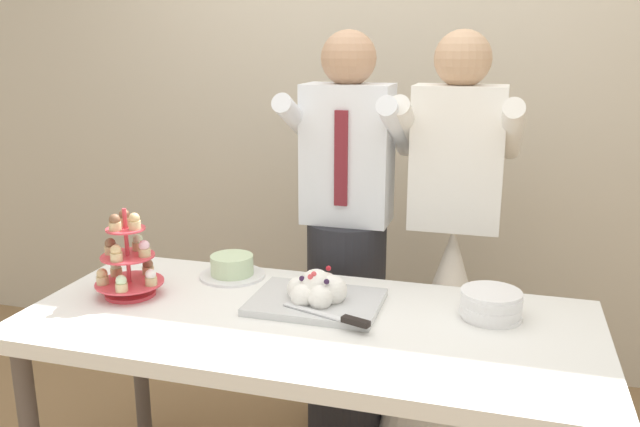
{
  "coord_description": "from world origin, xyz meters",
  "views": [
    {
      "loc": [
        0.57,
        -1.81,
        1.61
      ],
      "look_at": [
        -0.0,
        0.15,
        1.07
      ],
      "focal_mm": 36.67,
      "sensor_mm": 36.0,
      "label": 1
    }
  ],
  "objects_px": {
    "cupcake_stand": "(128,263)",
    "plate_stack": "(491,304)",
    "main_cake_tray": "(317,294)",
    "person_bride": "(449,308)",
    "person_groom": "(346,262)",
    "dessert_table": "(307,339)",
    "round_cake": "(232,267)"
  },
  "relations": [
    {
      "from": "cupcake_stand",
      "to": "main_cake_tray",
      "type": "bearing_deg",
      "value": 7.78
    },
    {
      "from": "plate_stack",
      "to": "cupcake_stand",
      "type": "bearing_deg",
      "value": -172.88
    },
    {
      "from": "plate_stack",
      "to": "person_bride",
      "type": "distance_m",
      "value": 0.58
    },
    {
      "from": "cupcake_stand",
      "to": "round_cake",
      "type": "distance_m",
      "value": 0.38
    },
    {
      "from": "cupcake_stand",
      "to": "plate_stack",
      "type": "relative_size",
      "value": 1.56
    },
    {
      "from": "dessert_table",
      "to": "person_bride",
      "type": "xyz_separation_m",
      "value": [
        0.39,
        0.67,
        -0.12
      ]
    },
    {
      "from": "person_groom",
      "to": "person_bride",
      "type": "height_order",
      "value": "same"
    },
    {
      "from": "main_cake_tray",
      "to": "plate_stack",
      "type": "relative_size",
      "value": 2.2
    },
    {
      "from": "main_cake_tray",
      "to": "person_groom",
      "type": "xyz_separation_m",
      "value": [
        -0.03,
        0.53,
        -0.07
      ]
    },
    {
      "from": "person_groom",
      "to": "person_bride",
      "type": "bearing_deg",
      "value": 5.2
    },
    {
      "from": "main_cake_tray",
      "to": "plate_stack",
      "type": "bearing_deg",
      "value": 6.34
    },
    {
      "from": "cupcake_stand",
      "to": "plate_stack",
      "type": "height_order",
      "value": "cupcake_stand"
    },
    {
      "from": "main_cake_tray",
      "to": "cupcake_stand",
      "type": "bearing_deg",
      "value": -172.22
    },
    {
      "from": "main_cake_tray",
      "to": "person_bride",
      "type": "xyz_separation_m",
      "value": [
        0.39,
        0.57,
        -0.23
      ]
    },
    {
      "from": "dessert_table",
      "to": "person_groom",
      "type": "height_order",
      "value": "person_groom"
    },
    {
      "from": "dessert_table",
      "to": "cupcake_stand",
      "type": "height_order",
      "value": "cupcake_stand"
    },
    {
      "from": "dessert_table",
      "to": "main_cake_tray",
      "type": "height_order",
      "value": "main_cake_tray"
    },
    {
      "from": "dessert_table",
      "to": "round_cake",
      "type": "distance_m",
      "value": 0.48
    },
    {
      "from": "person_groom",
      "to": "round_cake",
      "type": "bearing_deg",
      "value": -134.58
    },
    {
      "from": "cupcake_stand",
      "to": "round_cake",
      "type": "bearing_deg",
      "value": 45.35
    },
    {
      "from": "plate_stack",
      "to": "main_cake_tray",
      "type": "bearing_deg",
      "value": -173.66
    },
    {
      "from": "plate_stack",
      "to": "person_bride",
      "type": "xyz_separation_m",
      "value": [
        -0.16,
        0.51,
        -0.24
      ]
    },
    {
      "from": "main_cake_tray",
      "to": "person_bride",
      "type": "distance_m",
      "value": 0.72
    },
    {
      "from": "dessert_table",
      "to": "main_cake_tray",
      "type": "relative_size",
      "value": 4.2
    },
    {
      "from": "dessert_table",
      "to": "round_cake",
      "type": "height_order",
      "value": "round_cake"
    },
    {
      "from": "round_cake",
      "to": "person_groom",
      "type": "height_order",
      "value": "person_groom"
    },
    {
      "from": "dessert_table",
      "to": "cupcake_stand",
      "type": "distance_m",
      "value": 0.66
    },
    {
      "from": "plate_stack",
      "to": "person_groom",
      "type": "bearing_deg",
      "value": 141.09
    },
    {
      "from": "plate_stack",
      "to": "dessert_table",
      "type": "bearing_deg",
      "value": -163.82
    },
    {
      "from": "person_bride",
      "to": "dessert_table",
      "type": "bearing_deg",
      "value": -120.27
    },
    {
      "from": "cupcake_stand",
      "to": "person_bride",
      "type": "bearing_deg",
      "value": 32.57
    },
    {
      "from": "plate_stack",
      "to": "person_bride",
      "type": "height_order",
      "value": "person_bride"
    }
  ]
}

